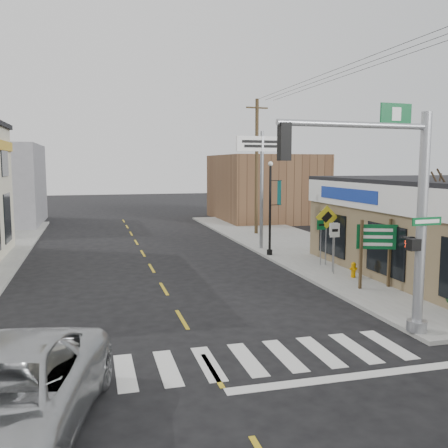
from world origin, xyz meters
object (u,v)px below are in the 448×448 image
object	(u,v)px
suv	(3,400)
fire_hydrant	(353,269)
traffic_signal_pole	(399,200)
lamp_post	(271,201)
utility_pole_far	(257,165)
dance_center_sign	(262,160)
guide_sign	(376,244)

from	to	relation	value
suv	fire_hydrant	size ratio (longest dim) A/B	9.27
traffic_signal_pole	lamp_post	xyz separation A→B (m)	(0.91, 12.36, -0.94)
traffic_signal_pole	utility_pole_far	xyz separation A→B (m)	(2.77, 20.22, 0.86)
dance_center_sign	utility_pole_far	bearing A→B (deg)	67.20
traffic_signal_pole	lamp_post	world-z (taller)	traffic_signal_pole
guide_sign	utility_pole_far	bearing A→B (deg)	108.93
guide_sign	dance_center_sign	world-z (taller)	dance_center_sign
fire_hydrant	dance_center_sign	distance (m)	9.24
lamp_post	guide_sign	bearing A→B (deg)	-103.97
dance_center_sign	utility_pole_far	distance (m)	6.04
guide_sign	fire_hydrant	distance (m)	2.24
guide_sign	utility_pole_far	xyz separation A→B (m)	(0.44, 15.49, 2.90)
suv	guide_sign	world-z (taller)	guide_sign
dance_center_sign	traffic_signal_pole	bearing A→B (deg)	-101.21
suv	lamp_post	distance (m)	18.78
suv	dance_center_sign	size ratio (longest dim) A/B	0.94
suv	lamp_post	xyz separation A→B (m)	(10.58, 15.37, 2.10)
guide_sign	dance_center_sign	bearing A→B (deg)	117.73
suv	guide_sign	xyz separation A→B (m)	(12.00, 7.75, 1.00)
lamp_post	utility_pole_far	xyz separation A→B (m)	(1.86, 7.86, 1.80)
utility_pole_far	suv	bearing A→B (deg)	-124.83
lamp_post	dance_center_sign	world-z (taller)	dance_center_sign
dance_center_sign	lamp_post	bearing A→B (deg)	-102.26
fire_hydrant	utility_pole_far	xyz separation A→B (m)	(0.35, 13.71, 4.26)
suv	utility_pole_far	world-z (taller)	utility_pole_far
suv	dance_center_sign	xyz separation A→B (m)	(10.78, 17.44, 4.21)
fire_hydrant	lamp_post	bearing A→B (deg)	104.44
fire_hydrant	suv	bearing A→B (deg)	-141.77
lamp_post	utility_pole_far	distance (m)	8.28
fire_hydrant	lamp_post	size ratio (longest dim) A/B	0.14
lamp_post	utility_pole_far	size ratio (longest dim) A/B	0.54
suv	dance_center_sign	bearing A→B (deg)	70.66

